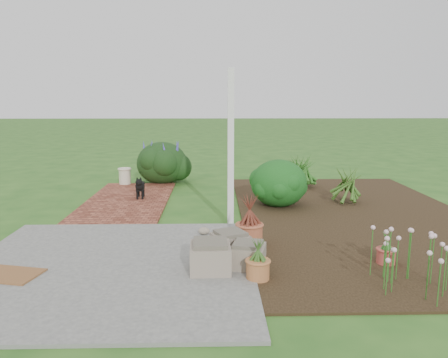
{
  "coord_description": "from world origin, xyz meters",
  "views": [
    {
      "loc": [
        0.03,
        -6.81,
        2.02
      ],
      "look_at": [
        0.2,
        0.4,
        0.7
      ],
      "focal_mm": 35.0,
      "sensor_mm": 36.0,
      "label": 1
    }
  ],
  "objects_px": {
    "stone_trough_near": "(248,256)",
    "evergreen_shrub": "(279,182)",
    "cream_ceramic_urn": "(125,176)",
    "black_dog": "(140,186)"
  },
  "relations": [
    {
      "from": "stone_trough_near",
      "to": "evergreen_shrub",
      "type": "distance_m",
      "value": 3.25
    },
    {
      "from": "cream_ceramic_urn",
      "to": "evergreen_shrub",
      "type": "height_order",
      "value": "evergreen_shrub"
    },
    {
      "from": "black_dog",
      "to": "stone_trough_near",
      "type": "bearing_deg",
      "value": -66.38
    },
    {
      "from": "cream_ceramic_urn",
      "to": "evergreen_shrub",
      "type": "relative_size",
      "value": 0.35
    },
    {
      "from": "evergreen_shrub",
      "to": "cream_ceramic_urn",
      "type": "bearing_deg",
      "value": 147.27
    },
    {
      "from": "evergreen_shrub",
      "to": "black_dog",
      "type": "bearing_deg",
      "value": 167.82
    },
    {
      "from": "stone_trough_near",
      "to": "cream_ceramic_urn",
      "type": "distance_m",
      "value": 5.84
    },
    {
      "from": "stone_trough_near",
      "to": "evergreen_shrub",
      "type": "relative_size",
      "value": 0.37
    },
    {
      "from": "stone_trough_near",
      "to": "cream_ceramic_urn",
      "type": "height_order",
      "value": "cream_ceramic_urn"
    },
    {
      "from": "black_dog",
      "to": "evergreen_shrub",
      "type": "relative_size",
      "value": 0.47
    }
  ]
}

